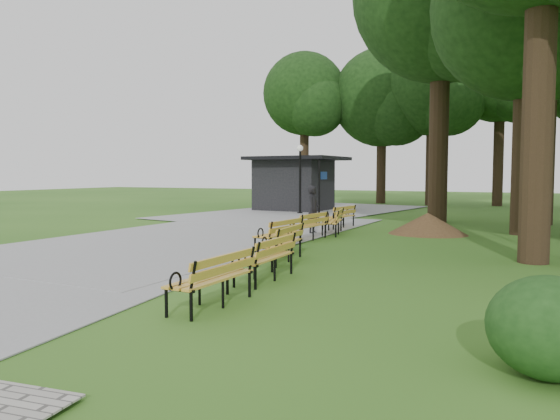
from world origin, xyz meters
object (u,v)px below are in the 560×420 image
at_px(dirt_mound, 428,224).
at_px(bench_5, 332,222).
at_px(person, 313,210).
at_px(bench_6, 339,217).
at_px(lawn_tree_1, 526,8).
at_px(bench_2, 280,243).
at_px(bench_4, 307,226).
at_px(bench_1, 264,258).
at_px(kiosk, 294,184).
at_px(lamp_post, 300,165).
at_px(bench_0, 211,279).
at_px(bench_3, 278,234).
at_px(lawn_tree_4, 550,14).

height_order(dirt_mound, bench_5, bench_5).
xyz_separation_m(person, bench_6, (0.20, 2.10, -0.39)).
bearing_deg(lawn_tree_1, bench_2, -121.04).
bearing_deg(bench_4, bench_1, 21.39).
xyz_separation_m(dirt_mound, bench_2, (-2.23, -7.19, 0.07)).
height_order(bench_1, bench_6, same).
relative_size(kiosk, lamp_post, 1.36).
distance_m(bench_0, bench_3, 6.12).
relative_size(bench_2, bench_4, 1.00).
distance_m(bench_2, bench_6, 7.86).
relative_size(person, bench_6, 0.88).
bearing_deg(bench_6, bench_0, 18.29).
xyz_separation_m(person, lamp_post, (-3.80, 7.85, 1.66)).
height_order(lawn_tree_1, lawn_tree_4, lawn_tree_4).
xyz_separation_m(bench_3, bench_5, (0.06, 4.20, 0.00)).
bearing_deg(lamp_post, bench_5, -60.11).
bearing_deg(person, bench_4, -168.02).
xyz_separation_m(lamp_post, bench_3, (4.38, -11.91, -2.05)).
xyz_separation_m(dirt_mound, lawn_tree_4, (3.65, 5.38, 7.98)).
distance_m(bench_5, lawn_tree_1, 9.52).
distance_m(bench_6, lawn_tree_4, 11.63).
xyz_separation_m(bench_4, bench_6, (-0.23, 3.76, 0.00)).
bearing_deg(bench_5, lamp_post, -162.49).
distance_m(bench_3, bench_6, 6.17).
relative_size(bench_0, bench_6, 1.00).
relative_size(bench_0, bench_2, 1.00).
bearing_deg(bench_2, lamp_post, -162.81).
bearing_deg(lawn_tree_4, dirt_mound, -124.15).
height_order(dirt_mound, bench_0, bench_0).
bearing_deg(person, lawn_tree_4, -49.14).
height_order(bench_2, bench_6, same).
xyz_separation_m(lamp_post, lawn_tree_4, (11.05, -0.95, 5.86)).
xyz_separation_m(bench_1, bench_4, (-1.58, 6.11, 0.00)).
xyz_separation_m(bench_2, bench_4, (-0.93, 4.01, 0.00)).
bearing_deg(bench_5, person, -90.00).
xyz_separation_m(bench_2, bench_3, (-0.79, 1.61, 0.00)).
bearing_deg(person, lawn_tree_1, -69.76).
distance_m(bench_2, bench_4, 4.12).
xyz_separation_m(bench_5, lawn_tree_1, (5.79, 2.58, 7.10)).
xyz_separation_m(kiosk, lamp_post, (1.36, -2.37, 1.00)).
xyz_separation_m(lawn_tree_1, lawn_tree_4, (0.83, 4.18, 0.81)).
bearing_deg(bench_4, bench_2, 20.02).
distance_m(person, lawn_tree_1, 9.68).
bearing_deg(lawn_tree_4, bench_2, -115.06).
height_order(kiosk, lawn_tree_1, lawn_tree_1).
distance_m(bench_1, lawn_tree_1, 13.42).
xyz_separation_m(bench_1, bench_5, (-1.38, 7.91, 0.00)).
bearing_deg(bench_6, kiosk, -137.56).
relative_size(kiosk, bench_3, 2.51).
relative_size(person, bench_2, 0.88).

